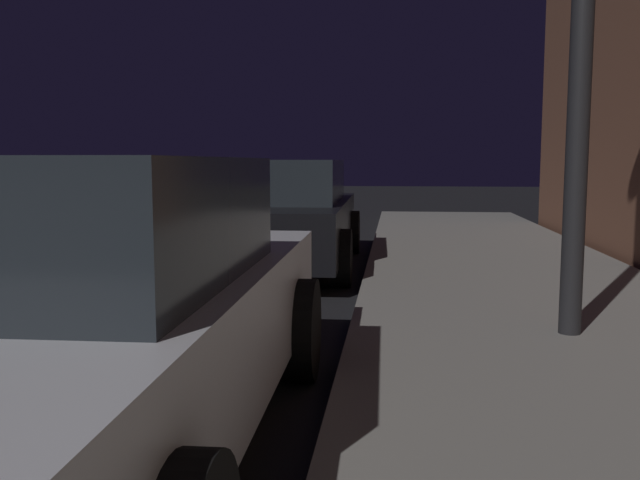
{
  "coord_description": "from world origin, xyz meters",
  "views": [
    {
      "loc": [
        4.34,
        0.6,
        1.41
      ],
      "look_at": [
        4.04,
        3.31,
        1.1
      ],
      "focal_mm": 38.41,
      "sensor_mm": 36.0,
      "label": 1
    }
  ],
  "objects": [
    {
      "name": "car_black",
      "position": [
        2.85,
        9.58,
        0.71
      ],
      "size": [
        2.03,
        4.61,
        1.43
      ],
      "color": "black",
      "rests_on": "ground"
    },
    {
      "name": "car_silver",
      "position": [
        2.85,
        3.52,
        0.7
      ],
      "size": [
        2.09,
        4.32,
        1.43
      ],
      "color": "#B7B7BF",
      "rests_on": "ground"
    }
  ]
}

